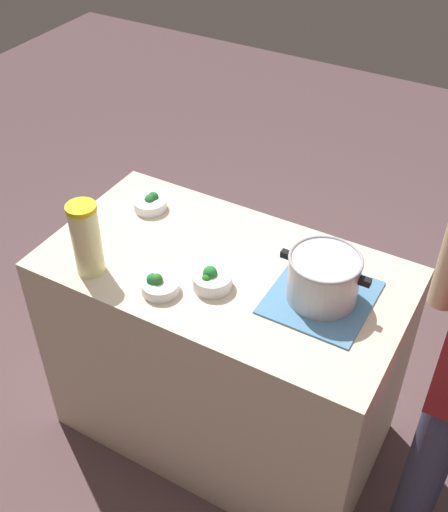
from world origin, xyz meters
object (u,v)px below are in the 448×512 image
Objects in this scene: broccoli_bowl_front at (159,285)px; broccoli_bowl_back at (150,203)px; cooking_pot at (324,277)px; lemonade_pitcher at (86,239)px; broccoli_bowl_center at (212,280)px.

broccoli_bowl_front reaches higher than broccoli_bowl_back.
cooking_pot reaches higher than broccoli_bowl_back.
cooking_pot is at bearing 25.61° from broccoli_bowl_front.
cooking_pot is 2.35× the size of broccoli_bowl_front.
broccoli_bowl_front is at bearing 6.44° from lemonade_pitcher.
broccoli_bowl_front is (-0.50, -0.24, -0.07)m from cooking_pot.
broccoli_bowl_front is at bearing -143.54° from broccoli_bowl_center.
broccoli_bowl_center is at bearing 36.46° from broccoli_bowl_front.
lemonade_pitcher is at bearing -173.56° from broccoli_bowl_front.
cooking_pot reaches higher than broccoli_bowl_center.
lemonade_pitcher reaches higher than broccoli_bowl_back.
lemonade_pitcher is at bearing -160.72° from cooking_pot.
lemonade_pitcher is at bearing -161.69° from broccoli_bowl_center.
lemonade_pitcher is 2.02× the size of broccoli_bowl_center.
lemonade_pitcher is 2.11× the size of broccoli_bowl_back.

